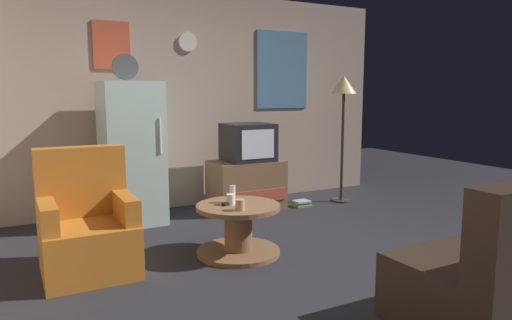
{
  "coord_description": "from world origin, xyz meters",
  "views": [
    {
      "loc": [
        -2.05,
        -3.0,
        1.39
      ],
      "look_at": [
        0.02,
        0.9,
        0.75
      ],
      "focal_mm": 32.98,
      "sensor_mm": 36.0,
      "label": 1
    }
  ],
  "objects": [
    {
      "name": "wall_with_art",
      "position": [
        0.01,
        2.45,
        1.29
      ],
      "size": [
        5.2,
        0.12,
        2.57
      ],
      "color": "tan",
      "rests_on": "ground_plane"
    },
    {
      "name": "fridge",
      "position": [
        -0.9,
        1.96,
        0.75
      ],
      "size": [
        0.6,
        0.62,
        1.77
      ],
      "color": "silver",
      "rests_on": "ground_plane"
    },
    {
      "name": "crt_tv",
      "position": [
        0.45,
        1.9,
        0.8
      ],
      "size": [
        0.54,
        0.51,
        0.44
      ],
      "color": "black",
      "rests_on": "tv_stand"
    },
    {
      "name": "mug_ceramic_tan",
      "position": [
        -0.42,
        0.35,
        0.48
      ],
      "size": [
        0.08,
        0.08,
        0.09
      ],
      "primitive_type": "cylinder",
      "color": "tan",
      "rests_on": "coffee_table"
    },
    {
      "name": "tv_stand",
      "position": [
        0.43,
        1.9,
        0.29
      ],
      "size": [
        0.84,
        0.53,
        0.58
      ],
      "color": "brown",
      "rests_on": "ground_plane"
    },
    {
      "name": "ground_plane",
      "position": [
        0.0,
        0.0,
        0.0
      ],
      "size": [
        12.0,
        12.0,
        0.0
      ],
      "primitive_type": "plane",
      "color": "#232328"
    },
    {
      "name": "coffee_table",
      "position": [
        -0.35,
        0.53,
        0.22
      ],
      "size": [
        0.72,
        0.72,
        0.44
      ],
      "color": "brown",
      "rests_on": "ground_plane"
    },
    {
      "name": "remote_control",
      "position": [
        -0.41,
        0.56,
        0.45
      ],
      "size": [
        0.16,
        0.09,
        0.02
      ],
      "primitive_type": "cube",
      "rotation": [
        0.0,
        0.0,
        0.34
      ],
      "color": "black",
      "rests_on": "coffee_table"
    },
    {
      "name": "armchair",
      "position": [
        -1.55,
        0.73,
        0.34
      ],
      "size": [
        0.68,
        0.68,
        0.96
      ],
      "color": "#B2661E",
      "rests_on": "ground_plane"
    },
    {
      "name": "wine_glass",
      "position": [
        -0.35,
        0.62,
        0.51
      ],
      "size": [
        0.05,
        0.05,
        0.15
      ],
      "primitive_type": "cylinder",
      "color": "silver",
      "rests_on": "coffee_table"
    },
    {
      "name": "mug_ceramic_white",
      "position": [
        -0.4,
        0.56,
        0.48
      ],
      "size": [
        0.08,
        0.08,
        0.09
      ],
      "primitive_type": "cylinder",
      "color": "silver",
      "rests_on": "coffee_table"
    },
    {
      "name": "standing_lamp",
      "position": [
        1.69,
        1.7,
        1.36
      ],
      "size": [
        0.32,
        0.32,
        1.59
      ],
      "color": "#332D28",
      "rests_on": "ground_plane"
    },
    {
      "name": "book_stack",
      "position": [
        1.09,
        1.71,
        0.03
      ],
      "size": [
        0.21,
        0.17,
        0.07
      ],
      "color": "olive",
      "rests_on": "ground_plane"
    }
  ]
}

